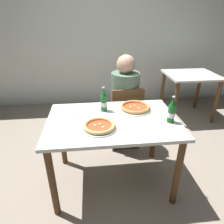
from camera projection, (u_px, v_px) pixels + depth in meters
ground_plane at (113, 180)px, 2.16m from camera, size 8.00×8.00×0.00m
back_wall_tiled at (99, 34)px, 3.53m from camera, size 7.00×0.10×2.60m
dining_table_main at (113, 130)px, 1.87m from camera, size 1.20×0.80×0.75m
chair_behind_table at (125, 114)px, 2.50m from camera, size 0.42×0.42×0.85m
diner_seated at (125, 105)px, 2.50m from camera, size 0.34×0.34×1.21m
dining_table_background at (190, 83)px, 3.26m from camera, size 0.80×0.70×0.75m
pizza_margherita_near at (135, 107)px, 2.00m from camera, size 0.33×0.33×0.04m
pizza_marinara_far at (99, 126)px, 1.67m from camera, size 0.30×0.30×0.04m
beer_bottle_left at (104, 101)px, 1.94m from camera, size 0.07×0.07×0.25m
beer_bottle_center at (172, 111)px, 1.73m from camera, size 0.07×0.07×0.25m
napkin_with_cutlery at (77, 111)px, 1.97m from camera, size 0.21×0.21×0.01m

